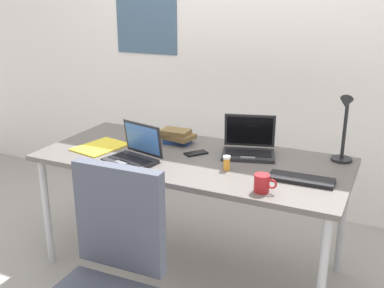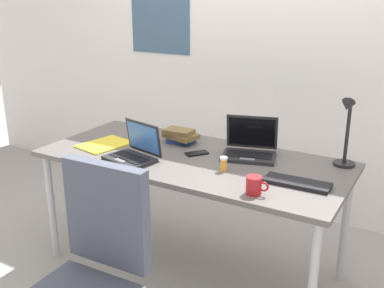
{
  "view_description": "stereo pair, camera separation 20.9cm",
  "coord_description": "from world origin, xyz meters",
  "px_view_note": "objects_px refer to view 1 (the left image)",
  "views": [
    {
      "loc": [
        1.07,
        -2.27,
        1.66
      ],
      "look_at": [
        0.0,
        0.0,
        0.82
      ],
      "focal_mm": 42.65,
      "sensor_mm": 36.0,
      "label": 1
    },
    {
      "loc": [
        1.25,
        -2.17,
        1.66
      ],
      "look_at": [
        0.0,
        0.0,
        0.82
      ],
      "focal_mm": 42.65,
      "sensor_mm": 36.0,
      "label": 2
    }
  ],
  "objects_px": {
    "laptop_front_left": "(134,154)",
    "coffee_mug": "(262,183)",
    "computer_mouse": "(131,138)",
    "book_stack": "(177,136)",
    "cell_phone": "(196,153)",
    "paper_folder_back_left": "(101,147)",
    "laptop_by_keyboard": "(249,147)",
    "desk_lamp": "(344,129)",
    "pill_bottle": "(227,163)",
    "external_keyboard": "(301,179)"
  },
  "relations": [
    {
      "from": "pill_bottle",
      "to": "book_stack",
      "type": "height_order",
      "value": "book_stack"
    },
    {
      "from": "desk_lamp",
      "to": "book_stack",
      "type": "distance_m",
      "value": 1.01
    },
    {
      "from": "laptop_by_keyboard",
      "to": "computer_mouse",
      "type": "xyz_separation_m",
      "value": [
        -0.77,
        -0.08,
        -0.03
      ]
    },
    {
      "from": "cell_phone",
      "to": "book_stack",
      "type": "xyz_separation_m",
      "value": [
        -0.2,
        0.14,
        0.04
      ]
    },
    {
      "from": "pill_bottle",
      "to": "coffee_mug",
      "type": "bearing_deg",
      "value": -36.9
    },
    {
      "from": "laptop_front_left",
      "to": "coffee_mug",
      "type": "height_order",
      "value": "laptop_front_left"
    },
    {
      "from": "book_stack",
      "to": "coffee_mug",
      "type": "bearing_deg",
      "value": -34.56
    },
    {
      "from": "external_keyboard",
      "to": "computer_mouse",
      "type": "xyz_separation_m",
      "value": [
        -1.14,
        0.19,
        0.01
      ]
    },
    {
      "from": "laptop_front_left",
      "to": "desk_lamp",
      "type": "bearing_deg",
      "value": 24.09
    },
    {
      "from": "laptop_by_keyboard",
      "to": "desk_lamp",
      "type": "bearing_deg",
      "value": 10.28
    },
    {
      "from": "computer_mouse",
      "to": "pill_bottle",
      "type": "relative_size",
      "value": 1.22
    },
    {
      "from": "laptop_by_keyboard",
      "to": "paper_folder_back_left",
      "type": "height_order",
      "value": "laptop_by_keyboard"
    },
    {
      "from": "external_keyboard",
      "to": "coffee_mug",
      "type": "xyz_separation_m",
      "value": [
        -0.14,
        -0.21,
        0.03
      ]
    },
    {
      "from": "computer_mouse",
      "to": "paper_folder_back_left",
      "type": "height_order",
      "value": "computer_mouse"
    },
    {
      "from": "laptop_by_keyboard",
      "to": "pill_bottle",
      "type": "height_order",
      "value": "laptop_by_keyboard"
    },
    {
      "from": "laptop_by_keyboard",
      "to": "book_stack",
      "type": "relative_size",
      "value": 1.57
    },
    {
      "from": "cell_phone",
      "to": "book_stack",
      "type": "height_order",
      "value": "book_stack"
    },
    {
      "from": "laptop_front_left",
      "to": "pill_bottle",
      "type": "distance_m",
      "value": 0.53
    },
    {
      "from": "computer_mouse",
      "to": "book_stack",
      "type": "xyz_separation_m",
      "value": [
        0.29,
        0.09,
        0.03
      ]
    },
    {
      "from": "laptop_front_left",
      "to": "paper_folder_back_left",
      "type": "xyz_separation_m",
      "value": [
        -0.32,
        0.12,
        -0.04
      ]
    },
    {
      "from": "desk_lamp",
      "to": "paper_folder_back_left",
      "type": "relative_size",
      "value": 1.29
    },
    {
      "from": "laptop_front_left",
      "to": "external_keyboard",
      "type": "bearing_deg",
      "value": 7.16
    },
    {
      "from": "external_keyboard",
      "to": "paper_folder_back_left",
      "type": "height_order",
      "value": "external_keyboard"
    },
    {
      "from": "computer_mouse",
      "to": "book_stack",
      "type": "height_order",
      "value": "book_stack"
    },
    {
      "from": "computer_mouse",
      "to": "paper_folder_back_left",
      "type": "bearing_deg",
      "value": -150.86
    },
    {
      "from": "pill_bottle",
      "to": "coffee_mug",
      "type": "xyz_separation_m",
      "value": [
        0.26,
        -0.19,
        0.0
      ]
    },
    {
      "from": "paper_folder_back_left",
      "to": "coffee_mug",
      "type": "height_order",
      "value": "coffee_mug"
    },
    {
      "from": "cell_phone",
      "to": "paper_folder_back_left",
      "type": "height_order",
      "value": "cell_phone"
    },
    {
      "from": "pill_bottle",
      "to": "paper_folder_back_left",
      "type": "bearing_deg",
      "value": 178.9
    },
    {
      "from": "cell_phone",
      "to": "paper_folder_back_left",
      "type": "distance_m",
      "value": 0.6
    },
    {
      "from": "paper_folder_back_left",
      "to": "computer_mouse",
      "type": "bearing_deg",
      "value": 62.23
    },
    {
      "from": "coffee_mug",
      "to": "paper_folder_back_left",
      "type": "bearing_deg",
      "value": 169.23
    },
    {
      "from": "paper_folder_back_left",
      "to": "coffee_mug",
      "type": "relative_size",
      "value": 2.74
    },
    {
      "from": "cell_phone",
      "to": "desk_lamp",
      "type": "bearing_deg",
      "value": 52.09
    },
    {
      "from": "coffee_mug",
      "to": "cell_phone",
      "type": "bearing_deg",
      "value": 145.63
    },
    {
      "from": "coffee_mug",
      "to": "pill_bottle",
      "type": "bearing_deg",
      "value": 143.1
    },
    {
      "from": "laptop_front_left",
      "to": "book_stack",
      "type": "height_order",
      "value": "laptop_front_left"
    },
    {
      "from": "paper_folder_back_left",
      "to": "coffee_mug",
      "type": "bearing_deg",
      "value": -10.77
    },
    {
      "from": "laptop_by_keyboard",
      "to": "pill_bottle",
      "type": "xyz_separation_m",
      "value": [
        -0.03,
        -0.29,
        -0.01
      ]
    },
    {
      "from": "desk_lamp",
      "to": "external_keyboard",
      "type": "height_order",
      "value": "desk_lamp"
    },
    {
      "from": "laptop_front_left",
      "to": "book_stack",
      "type": "xyz_separation_m",
      "value": [
        0.07,
        0.4,
        0.0
      ]
    },
    {
      "from": "pill_bottle",
      "to": "paper_folder_back_left",
      "type": "height_order",
      "value": "pill_bottle"
    },
    {
      "from": "laptop_by_keyboard",
      "to": "external_keyboard",
      "type": "distance_m",
      "value": 0.46
    },
    {
      "from": "external_keyboard",
      "to": "book_stack",
      "type": "xyz_separation_m",
      "value": [
        -0.86,
        0.28,
        0.04
      ]
    },
    {
      "from": "cell_phone",
      "to": "coffee_mug",
      "type": "bearing_deg",
      "value": 2.4
    },
    {
      "from": "book_stack",
      "to": "laptop_by_keyboard",
      "type": "bearing_deg",
      "value": -1.34
    },
    {
      "from": "laptop_front_left",
      "to": "paper_folder_back_left",
      "type": "bearing_deg",
      "value": 159.94
    },
    {
      "from": "laptop_by_keyboard",
      "to": "cell_phone",
      "type": "height_order",
      "value": "laptop_by_keyboard"
    },
    {
      "from": "computer_mouse",
      "to": "book_stack",
      "type": "distance_m",
      "value": 0.3
    },
    {
      "from": "paper_folder_back_left",
      "to": "laptop_front_left",
      "type": "bearing_deg",
      "value": -20.06
    }
  ]
}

